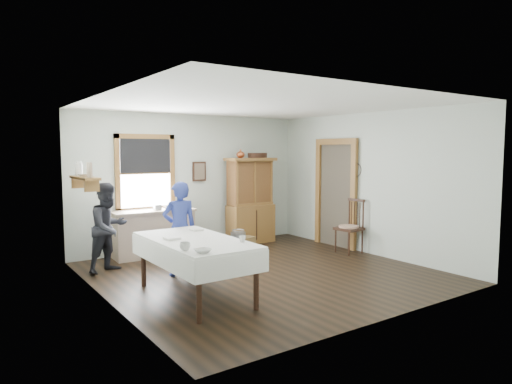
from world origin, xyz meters
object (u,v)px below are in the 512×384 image
work_counter (153,233)px  china_hutch (251,200)px  spindle_chair (349,226)px  figure_dark (109,231)px  dining_table (195,268)px  woman_blue (180,232)px  pail (238,240)px  wicker_basket (245,242)px

work_counter → china_hutch: bearing=2.6°
spindle_chair → figure_dark: (-4.23, 1.26, 0.15)m
work_counter → dining_table: size_ratio=0.76×
woman_blue → figure_dark: (-0.86, 0.86, -0.02)m
pail → wicker_basket: bearing=-13.7°
dining_table → woman_blue: woman_blue is taller
spindle_chair → figure_dark: size_ratio=0.78×
china_hutch → pail: bearing=-146.7°
pail → wicker_basket: pail is taller
dining_table → figure_dark: size_ratio=1.47×
work_counter → figure_dark: (-1.03, -0.66, 0.24)m
figure_dark → pail: bearing=-17.2°
pail → woman_blue: bearing=-147.4°
dining_table → wicker_basket: bearing=44.7°
china_hutch → wicker_basket: 0.97m
china_hutch → pail: size_ratio=5.56×
pail → work_counter: bearing=168.5°
work_counter → spindle_chair: 3.74m
dining_table → woman_blue: size_ratio=1.44×
work_counter → woman_blue: (-0.17, -1.52, 0.26)m
spindle_chair → china_hutch: bearing=112.6°
wicker_basket → china_hutch: bearing=44.4°
spindle_chair → wicker_basket: (-1.39, 1.55, -0.42)m
dining_table → wicker_basket: size_ratio=5.30×
work_counter → figure_dark: size_ratio=1.13×
spindle_chair → pail: spindle_chair is taller
china_hutch → dining_table: bearing=-135.0°
dining_table → wicker_basket: (2.29, 2.26, -0.29)m
dining_table → spindle_chair: spindle_chair is taller
pail → spindle_chair: bearing=-45.9°
work_counter → figure_dark: figure_dark is taller
pail → figure_dark: bearing=-173.3°
work_counter → woman_blue: size_ratio=1.10×
pail → china_hutch: bearing=33.0°
dining_table → woman_blue: bearing=74.9°
pail → woman_blue: size_ratio=0.24×
work_counter → wicker_basket: (1.82, -0.37, -0.33)m
dining_table → figure_dark: (-0.55, 1.98, 0.28)m
woman_blue → figure_dark: 1.21m
figure_dark → work_counter: bearing=8.7°
wicker_basket → figure_dark: 2.91m
wicker_basket → figure_dark: figure_dark is taller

